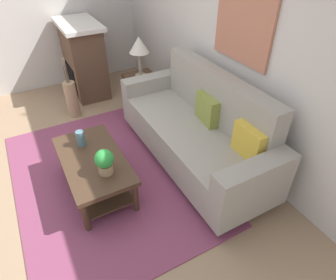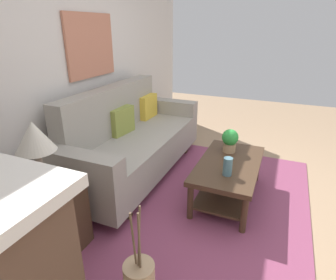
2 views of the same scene
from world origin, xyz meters
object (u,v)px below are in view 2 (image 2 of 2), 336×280
at_px(table_lamp, 35,140).
at_px(throw_pillow_mustard, 148,107).
at_px(couch, 132,141).
at_px(coffee_table, 228,172).
at_px(throw_pillow_olive, 122,121).
at_px(potted_plant_tabletop, 230,140).
at_px(framed_painting, 91,46).
at_px(tabletop_vase, 228,167).
at_px(side_table, 51,222).

bearing_deg(table_lamp, throw_pillow_mustard, 5.16).
distance_m(couch, coffee_table, 1.22).
relative_size(throw_pillow_mustard, table_lamp, 0.63).
bearing_deg(couch, table_lamp, -177.40).
bearing_deg(throw_pillow_olive, throw_pillow_mustard, 0.00).
xyz_separation_m(throw_pillow_mustard, potted_plant_tabletop, (-0.52, -1.28, -0.11)).
relative_size(potted_plant_tabletop, framed_painting, 0.32).
distance_m(couch, table_lamp, 1.52).
distance_m(coffee_table, table_lamp, 1.87).
xyz_separation_m(throw_pillow_olive, table_lamp, (-1.41, -0.19, 0.31)).
bearing_deg(table_lamp, throw_pillow_olive, 7.66).
xyz_separation_m(tabletop_vase, framed_painting, (0.36, 1.71, 1.01)).
xyz_separation_m(throw_pillow_olive, throw_pillow_mustard, (0.69, 0.00, 0.00)).
height_order(couch, coffee_table, couch).
relative_size(tabletop_vase, framed_painting, 0.22).
xyz_separation_m(throw_pillow_olive, side_table, (-1.41, -0.19, -0.40)).
height_order(potted_plant_tabletop, side_table, potted_plant_tabletop).
bearing_deg(tabletop_vase, side_table, 131.65).
xyz_separation_m(throw_pillow_olive, coffee_table, (-0.10, -1.34, -0.37)).
height_order(potted_plant_tabletop, framed_painting, framed_painting).
xyz_separation_m(throw_pillow_mustard, table_lamp, (-2.10, -0.19, 0.31)).
distance_m(throw_pillow_mustard, tabletop_vase, 1.74).
bearing_deg(framed_painting, potted_plant_tabletop, -83.92).
bearing_deg(tabletop_vase, framed_painting, 77.99).
xyz_separation_m(throw_pillow_mustard, framed_painting, (-0.69, 0.34, 0.85)).
xyz_separation_m(throw_pillow_mustard, side_table, (-2.10, -0.19, -0.40)).
height_order(throw_pillow_olive, table_lamp, table_lamp).
relative_size(throw_pillow_olive, potted_plant_tabletop, 1.37).
bearing_deg(potted_plant_tabletop, throw_pillow_olive, 97.69).
bearing_deg(side_table, table_lamp, 90.00).
relative_size(table_lamp, framed_painting, 0.71).
distance_m(potted_plant_tabletop, side_table, 1.94).
height_order(coffee_table, potted_plant_tabletop, potted_plant_tabletop).
bearing_deg(side_table, couch, 2.60).
height_order(side_table, framed_painting, framed_painting).
height_order(throw_pillow_olive, framed_painting, framed_painting).
relative_size(throw_pillow_mustard, framed_painting, 0.45).
relative_size(couch, framed_painting, 2.75).
relative_size(couch, side_table, 3.97).
distance_m(coffee_table, potted_plant_tabletop, 0.38).
distance_m(throw_pillow_olive, table_lamp, 1.46).
height_order(couch, throw_pillow_olive, couch).
xyz_separation_m(tabletop_vase, side_table, (-1.05, 1.18, -0.24)).
bearing_deg(couch, side_table, -177.40).
distance_m(side_table, table_lamp, 0.71).
xyz_separation_m(coffee_table, potted_plant_tabletop, (0.27, 0.06, 0.26)).
relative_size(couch, table_lamp, 3.90).
distance_m(potted_plant_tabletop, framed_painting, 1.89).
height_order(throw_pillow_mustard, potted_plant_tabletop, throw_pillow_mustard).
xyz_separation_m(coffee_table, table_lamp, (-1.31, 1.15, 0.68)).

